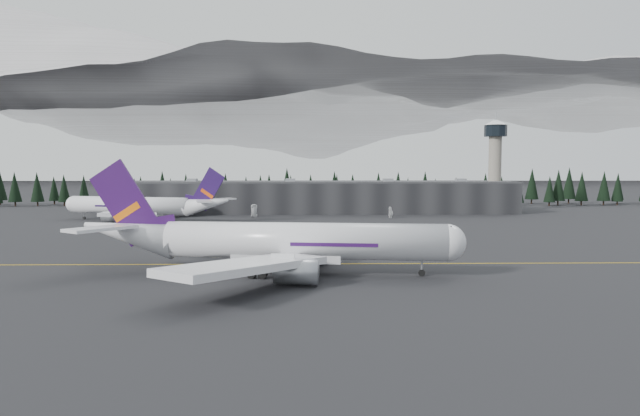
{
  "coord_description": "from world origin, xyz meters",
  "views": [
    {
      "loc": [
        -2.58,
        -108.0,
        18.01
      ],
      "look_at": [
        0.0,
        20.0,
        9.0
      ],
      "focal_mm": 32.0,
      "sensor_mm": 36.0,
      "label": 1
    }
  ],
  "objects_px": {
    "control_tower": "(495,155)",
    "terminal": "(315,197)",
    "jet_parked": "(144,206)",
    "gse_vehicle_a": "(254,215)",
    "gse_vehicle_b": "(391,216)",
    "jet_main": "(271,241)"
  },
  "relations": [
    {
      "from": "jet_main",
      "to": "gse_vehicle_b",
      "type": "xyz_separation_m",
      "value": [
        36.04,
        106.7,
        -4.81
      ]
    },
    {
      "from": "control_tower",
      "to": "jet_main",
      "type": "distance_m",
      "value": 163.6
    },
    {
      "from": "terminal",
      "to": "control_tower",
      "type": "xyz_separation_m",
      "value": [
        75.0,
        3.0,
        17.11
      ]
    },
    {
      "from": "jet_parked",
      "to": "gse_vehicle_b",
      "type": "relative_size",
      "value": 14.63
    },
    {
      "from": "gse_vehicle_a",
      "to": "gse_vehicle_b",
      "type": "bearing_deg",
      "value": -14.57
    },
    {
      "from": "terminal",
      "to": "gse_vehicle_b",
      "type": "relative_size",
      "value": 38.51
    },
    {
      "from": "control_tower",
      "to": "gse_vehicle_a",
      "type": "height_order",
      "value": "control_tower"
    },
    {
      "from": "gse_vehicle_a",
      "to": "gse_vehicle_b",
      "type": "height_order",
      "value": "gse_vehicle_b"
    },
    {
      "from": "control_tower",
      "to": "terminal",
      "type": "bearing_deg",
      "value": -177.71
    },
    {
      "from": "terminal",
      "to": "gse_vehicle_a",
      "type": "bearing_deg",
      "value": -133.01
    },
    {
      "from": "terminal",
      "to": "gse_vehicle_a",
      "type": "height_order",
      "value": "terminal"
    },
    {
      "from": "jet_main",
      "to": "jet_parked",
      "type": "xyz_separation_m",
      "value": [
        -49.45,
        96.76,
        -0.36
      ]
    },
    {
      "from": "gse_vehicle_a",
      "to": "gse_vehicle_b",
      "type": "relative_size",
      "value": 1.15
    },
    {
      "from": "terminal",
      "to": "gse_vehicle_a",
      "type": "relative_size",
      "value": 33.51
    },
    {
      "from": "control_tower",
      "to": "gse_vehicle_a",
      "type": "bearing_deg",
      "value": -164.42
    },
    {
      "from": "terminal",
      "to": "control_tower",
      "type": "distance_m",
      "value": 76.98
    },
    {
      "from": "control_tower",
      "to": "jet_parked",
      "type": "height_order",
      "value": "control_tower"
    },
    {
      "from": "control_tower",
      "to": "gse_vehicle_b",
      "type": "height_order",
      "value": "control_tower"
    },
    {
      "from": "jet_main",
      "to": "control_tower",
      "type": "bearing_deg",
      "value": 65.97
    },
    {
      "from": "terminal",
      "to": "jet_main",
      "type": "distance_m",
      "value": 136.54
    },
    {
      "from": "control_tower",
      "to": "jet_parked",
      "type": "distance_m",
      "value": 141.24
    },
    {
      "from": "control_tower",
      "to": "jet_main",
      "type": "height_order",
      "value": "control_tower"
    }
  ]
}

